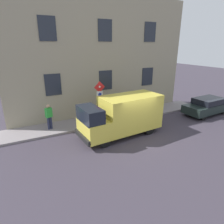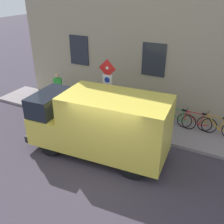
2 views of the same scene
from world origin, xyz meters
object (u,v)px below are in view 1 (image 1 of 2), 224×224
at_px(delivery_van, 122,115).
at_px(parked_hatchback, 207,106).
at_px(bicycle_red, 133,107).
at_px(sign_post_stacked, 100,97).
at_px(bicycle_orange, 141,105).
at_px(bicycle_green, 125,108).
at_px(pedestrian, 49,116).

distance_m(delivery_van, parked_hatchback, 8.16).
bearing_deg(bicycle_red, delivery_van, 46.40).
distance_m(sign_post_stacked, bicycle_orange, 5.01).
relative_size(sign_post_stacked, bicycle_orange, 1.72).
xyz_separation_m(delivery_van, bicycle_orange, (3.29, -3.82, -0.82)).
xyz_separation_m(sign_post_stacked, bicycle_red, (1.38, -3.69, -1.62)).
xyz_separation_m(delivery_van, bicycle_green, (3.29, -2.13, -0.82)).
height_order(delivery_van, bicycle_orange, delivery_van).
bearing_deg(delivery_van, bicycle_green, -127.00).
bearing_deg(bicycle_orange, bicycle_red, 7.93).
height_order(sign_post_stacked, parked_hatchback, sign_post_stacked).
xyz_separation_m(sign_post_stacked, delivery_van, (-1.91, -0.71, -0.80)).
relative_size(delivery_van, bicycle_orange, 3.18).
relative_size(parked_hatchback, bicycle_red, 2.38).
distance_m(sign_post_stacked, delivery_van, 2.18).
distance_m(sign_post_stacked, pedestrian, 3.58).
relative_size(sign_post_stacked, pedestrian, 1.72).
relative_size(bicycle_red, bicycle_green, 1.00).
height_order(delivery_van, parked_hatchback, delivery_van).
bearing_deg(bicycle_red, sign_post_stacked, 19.10).
xyz_separation_m(delivery_van, pedestrian, (2.66, 4.05, -0.26)).
height_order(delivery_van, bicycle_green, delivery_van).
distance_m(bicycle_green, pedestrian, 6.24).
distance_m(sign_post_stacked, bicycle_red, 4.26).
relative_size(sign_post_stacked, bicycle_red, 1.72).
xyz_separation_m(sign_post_stacked, bicycle_orange, (1.38, -4.53, -1.62)).
bearing_deg(sign_post_stacked, pedestrian, 77.25).
xyz_separation_m(bicycle_orange, bicycle_green, (-0.00, 1.69, 0.00)).
xyz_separation_m(delivery_van, parked_hatchback, (0.15, -8.14, -0.60)).
relative_size(parked_hatchback, pedestrian, 2.38).
bearing_deg(sign_post_stacked, bicycle_green, -64.04).
height_order(parked_hatchback, bicycle_orange, parked_hatchback).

